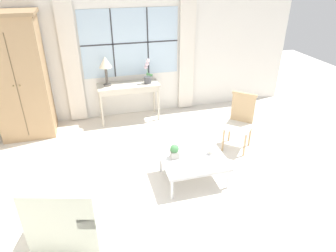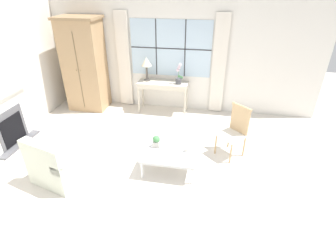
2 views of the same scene
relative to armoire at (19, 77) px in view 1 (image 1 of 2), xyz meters
The scene contains 11 objects.
ground_plane 3.55m from the armoire, 51.01° to the right, with size 14.00×14.00×0.00m, color silver.
wall_back_windowed 2.17m from the armoire, 11.06° to the left, with size 7.20×0.14×2.80m.
armoire is the anchor object (origin of this frame).
console_table 2.03m from the armoire, ahead, with size 1.25×0.47×0.79m.
table_lamp 1.57m from the armoire, ahead, with size 0.25×0.25×0.59m.
potted_orchid 2.38m from the armoire, ahead, with size 0.18×0.14×0.51m.
armchair_upholstered 3.03m from the armoire, 73.65° to the right, with size 1.00×1.04×0.85m.
side_chair_wooden 4.04m from the armoire, 22.16° to the right, with size 0.62×0.62×1.00m.
coffee_table 3.51m from the armoire, 40.88° to the right, with size 0.96×0.76×0.39m.
potted_plant_small 3.21m from the armoire, 42.60° to the right, with size 0.13×0.13×0.22m.
pillar_candle 3.68m from the armoire, 37.08° to the right, with size 0.13×0.13×0.13m.
Camera 1 is at (-0.88, -3.10, 2.93)m, focal length 32.00 mm.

